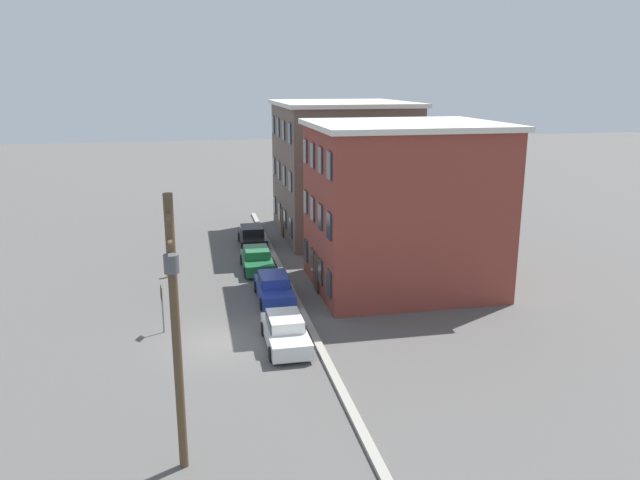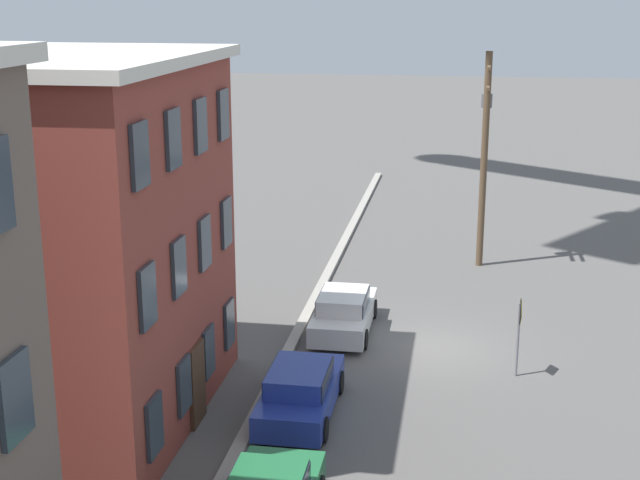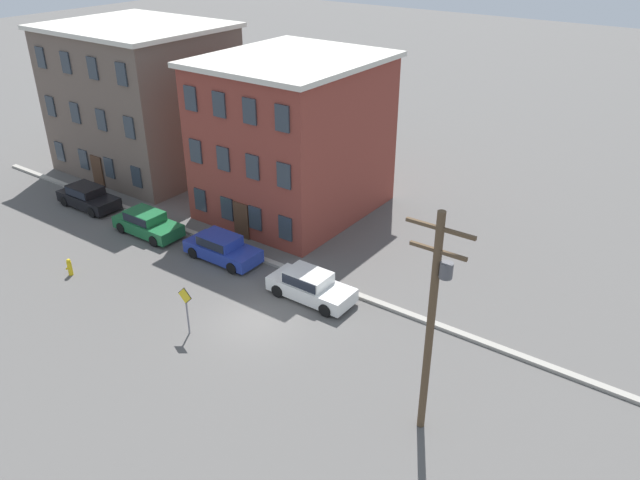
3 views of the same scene
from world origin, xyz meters
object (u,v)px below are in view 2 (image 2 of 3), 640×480
at_px(car_blue, 300,389).
at_px(utility_pole, 485,148).
at_px(car_white, 344,311).
at_px(caution_sign, 519,325).

distance_m(car_blue, utility_pole, 16.23).
distance_m(car_white, utility_pole, 10.62).
bearing_deg(car_blue, utility_pole, -18.32).
height_order(car_white, caution_sign, caution_sign).
distance_m(caution_sign, utility_pole, 11.86).
relative_size(car_white, utility_pole, 0.50).
height_order(car_blue, utility_pole, utility_pole).
height_order(car_blue, caution_sign, caution_sign).
relative_size(car_blue, utility_pole, 0.50).
xyz_separation_m(car_blue, utility_pole, (14.88, -4.93, 4.23)).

